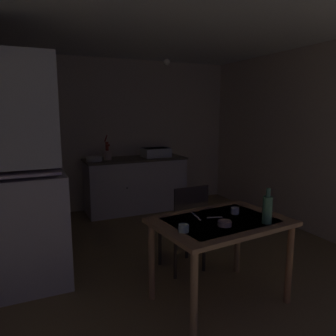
{
  "coord_description": "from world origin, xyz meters",
  "views": [
    {
      "loc": [
        -1.39,
        -3.33,
        1.65
      ],
      "look_at": [
        0.1,
        -0.03,
        1.01
      ],
      "focal_mm": 34.88,
      "sensor_mm": 36.0,
      "label": 1
    }
  ],
  "objects": [
    {
      "name": "wall_right",
      "position": [
        2.18,
        0.0,
        1.24
      ],
      "size": [
        0.1,
        4.19,
        2.49
      ],
      "primitive_type": "cube",
      "color": "beige",
      "rests_on": "ground"
    },
    {
      "name": "dining_table",
      "position": [
        0.11,
        -1.11,
        0.64
      ],
      "size": [
        1.18,
        0.88,
        0.74
      ],
      "color": "#956C46",
      "rests_on": "ground"
    },
    {
      "name": "hutch_cabinet",
      "position": [
        -1.57,
        -0.17,
        1.0
      ],
      "size": [
        1.08,
        0.55,
        2.14
      ],
      "color": "silver",
      "rests_on": "ground"
    },
    {
      "name": "counter_cabinet",
      "position": [
        0.3,
        1.72,
        0.44
      ],
      "size": [
        1.65,
        0.64,
        0.88
      ],
      "color": "silver",
      "rests_on": "ground"
    },
    {
      "name": "glass_bottle",
      "position": [
        0.4,
        -1.34,
        0.86
      ],
      "size": [
        0.08,
        0.08,
        0.29
      ],
      "color": "#4C7F56",
      "rests_on": "dining_table"
    },
    {
      "name": "teaspoon_near_bowl",
      "position": [
        0.09,
        -1.04,
        0.74
      ],
      "size": [
        0.14,
        0.06,
        0.0
      ],
      "primitive_type": "cube",
      "rotation": [
        0.0,
        0.0,
        5.97
      ],
      "color": "beige",
      "rests_on": "dining_table"
    },
    {
      "name": "teacup_cream",
      "position": [
        -0.31,
        -1.23,
        0.77
      ],
      "size": [
        0.08,
        0.08,
        0.06
      ],
      "primitive_type": "cylinder",
      "color": "#ADD1C1",
      "rests_on": "dining_table"
    },
    {
      "name": "mixing_bowl_counter",
      "position": [
        -0.37,
        1.67,
        0.92
      ],
      "size": [
        0.24,
        0.24,
        0.07
      ],
      "primitive_type": "cylinder",
      "color": "white",
      "rests_on": "counter_cabinet"
    },
    {
      "name": "chair_far_side",
      "position": [
        0.08,
        -0.5,
        0.49
      ],
      "size": [
        0.43,
        0.43,
        0.92
      ],
      "color": "#32281E",
      "rests_on": "ground"
    },
    {
      "name": "wall_back",
      "position": [
        0.0,
        2.09,
        1.24
      ],
      "size": [
        4.36,
        0.1,
        2.49
      ],
      "primitive_type": "cube",
      "color": "beige",
      "rests_on": "ground"
    },
    {
      "name": "serving_bowl_wide",
      "position": [
        0.05,
        -1.25,
        0.76
      ],
      "size": [
        0.11,
        0.11,
        0.04
      ],
      "primitive_type": "cylinder",
      "color": "tan",
      "rests_on": "dining_table"
    },
    {
      "name": "sink_basin",
      "position": [
        0.67,
        1.72,
        0.96
      ],
      "size": [
        0.44,
        0.34,
        0.15
      ],
      "color": "white",
      "rests_on": "counter_cabinet"
    },
    {
      "name": "teacup_mint",
      "position": [
        0.31,
        -1.03,
        0.77
      ],
      "size": [
        0.07,
        0.07,
        0.06
      ],
      "primitive_type": "cylinder",
      "color": "white",
      "rests_on": "dining_table"
    },
    {
      "name": "ceiling_slab",
      "position": [
        0.0,
        0.0,
        2.54
      ],
      "size": [
        4.36,
        4.19,
        0.1
      ],
      "primitive_type": "cube",
      "color": "silver"
    },
    {
      "name": "hand_pump",
      "position": [
        -0.14,
        1.77,
        1.05
      ],
      "size": [
        0.05,
        0.27,
        0.39
      ],
      "color": "maroon",
      "rests_on": "counter_cabinet"
    },
    {
      "name": "ground_plane",
      "position": [
        0.0,
        0.0,
        0.0
      ],
      "size": [
        5.26,
        5.26,
        0.0
      ],
      "primitive_type": "plane",
      "color": "olive"
    },
    {
      "name": "table_knife",
      "position": [
        -0.04,
        -0.94,
        0.74
      ],
      "size": [
        0.05,
        0.22,
        0.0
      ],
      "primitive_type": "cube",
      "rotation": [
        0.0,
        0.0,
        1.41
      ],
      "color": "silver",
      "rests_on": "dining_table"
    },
    {
      "name": "stoneware_crock",
      "position": [
        -0.15,
        1.72,
        0.95
      ],
      "size": [
        0.12,
        0.12,
        0.14
      ],
      "primitive_type": "cylinder",
      "color": "beige",
      "rests_on": "counter_cabinet"
    },
    {
      "name": "pendant_bulb",
      "position": [
        0.27,
        0.37,
        2.22
      ],
      "size": [
        0.08,
        0.08,
        0.08
      ],
      "primitive_type": "sphere",
      "color": "#F9EFCC"
    }
  ]
}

